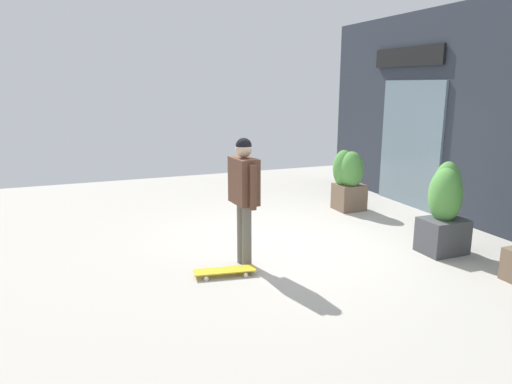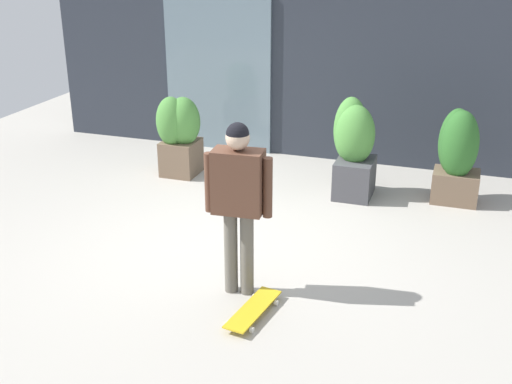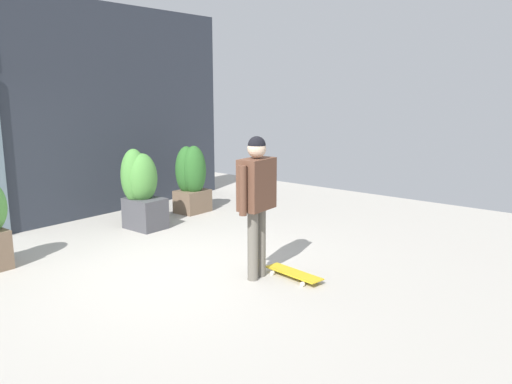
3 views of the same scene
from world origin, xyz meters
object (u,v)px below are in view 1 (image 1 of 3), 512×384
at_px(skateboarder, 244,188).
at_px(planter_box_mid, 348,178).
at_px(planter_box_right, 445,207).
at_px(skateboard, 225,271).

relative_size(skateboarder, planter_box_mid, 1.48).
bearing_deg(planter_box_right, skateboard, -95.20).
distance_m(skateboarder, planter_box_mid, 3.46).
bearing_deg(planter_box_right, planter_box_mid, -179.08).
distance_m(skateboarder, skateboard, 1.10).
bearing_deg(planter_box_mid, planter_box_right, 0.92).
height_order(skateboard, planter_box_mid, planter_box_mid).
xyz_separation_m(skateboard, planter_box_mid, (-2.20, 3.19, 0.57)).
xyz_separation_m(skateboarder, planter_box_right, (0.56, 2.87, -0.40)).
height_order(skateboarder, planter_box_right, skateboarder).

